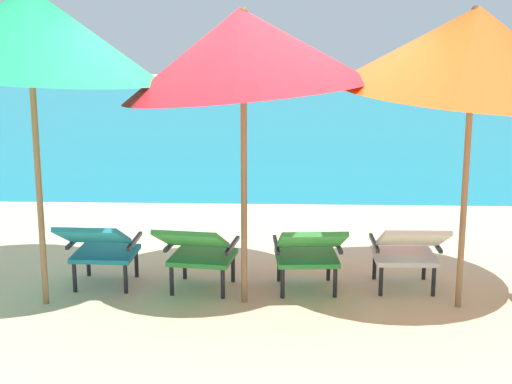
{
  "coord_description": "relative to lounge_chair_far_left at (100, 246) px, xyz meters",
  "views": [
    {
      "loc": [
        0.26,
        -6.25,
        2.32
      ],
      "look_at": [
        0.0,
        0.57,
        0.75
      ],
      "focal_mm": 54.66,
      "sensor_mm": 36.0,
      "label": 1
    }
  ],
  "objects": [
    {
      "name": "lounge_chair_far_left",
      "position": [
        0.0,
        0.0,
        0.0
      ],
      "size": [
        0.57,
        0.89,
        0.68
      ],
      "color": "teal",
      "rests_on": "ground_plane"
    },
    {
      "name": "lounge_chair_near_left",
      "position": [
        0.84,
        -0.07,
        0.0
      ],
      "size": [
        0.65,
        0.94,
        0.68
      ],
      "color": "#338E3D",
      "rests_on": "ground_plane"
    },
    {
      "name": "ground_plane",
      "position": [
        1.3,
        4.0,
        -0.4
      ],
      "size": [
        40.0,
        40.0,
        0.0
      ],
      "primitive_type": "plane",
      "color": "beige"
    },
    {
      "name": "beach_umbrella_left",
      "position": [
        -0.39,
        -0.3,
        1.78
      ],
      "size": [
        2.6,
        2.57,
        2.59
      ],
      "color": "olive",
      "rests_on": "ground_plane"
    },
    {
      "name": "beach_umbrella_center",
      "position": [
        1.24,
        -0.21,
        1.64
      ],
      "size": [
        2.41,
        2.37,
        2.46
      ],
      "color": "olive",
      "rests_on": "ground_plane"
    },
    {
      "name": "lounge_chair_far_right",
      "position": [
        2.59,
        0.02,
        0.0
      ],
      "size": [
        0.56,
        0.88,
        0.68
      ],
      "color": "silver",
      "rests_on": "ground_plane"
    },
    {
      "name": "lounge_chair_near_right",
      "position": [
        1.76,
        -0.05,
        0.0
      ],
      "size": [
        0.6,
        0.91,
        0.68
      ],
      "color": "#338E3D",
      "rests_on": "ground_plane"
    },
    {
      "name": "beach_umbrella_right",
      "position": [
        2.97,
        -0.25,
        1.64
      ],
      "size": [
        2.82,
        2.8,
        2.45
      ],
      "color": "olive",
      "rests_on": "ground_plane"
    },
    {
      "name": "ocean_band",
      "position": [
        1.3,
        12.17,
        -0.4
      ],
      "size": [
        40.0,
        18.0,
        0.01
      ],
      "primitive_type": "cube",
      "color": "teal",
      "rests_on": "ground_plane"
    }
  ]
}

